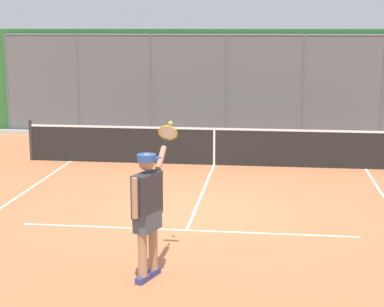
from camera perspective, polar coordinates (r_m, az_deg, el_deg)
ground_plane at (r=12.31m, az=0.27°, el=-5.12°), size 60.00×60.00×0.00m
court_line_markings at (r=10.92m, az=-0.66°, el=-7.29°), size 7.63×9.75×0.01m
fence_backdrop at (r=20.65m, az=3.19°, el=6.33°), size 17.32×1.37×3.40m
tennis_net at (r=16.19m, az=2.01°, el=0.68°), size 9.81×0.09×1.07m
tennis_player at (r=8.81m, az=-4.00°, el=-4.63°), size 0.49×1.45×2.09m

